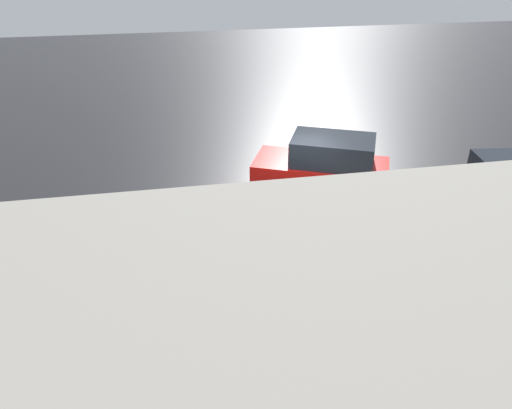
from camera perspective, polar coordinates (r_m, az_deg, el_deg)
ground_plane at (r=14.26m, az=3.80°, el=-1.76°), size 60.00×60.00×0.00m
kerb_strip at (r=11.01m, az=9.12°, el=-12.76°), size 24.00×3.20×0.04m
moving_hatchback at (r=14.89m, az=7.72°, el=3.91°), size 4.25×3.14×2.06m
parked_sedan at (r=15.23m, az=27.23°, el=1.21°), size 4.50×2.34×1.98m
fire_hydrant at (r=11.57m, az=-12.37°, el=-8.34°), size 0.42×0.31×0.80m
pedestrian at (r=11.22m, az=-18.00°, el=-8.75°), size 0.35×0.54×1.22m
metal_railing at (r=10.16m, az=23.02°, el=-14.19°), size 8.74×0.04×1.05m
sign_post at (r=9.81m, az=-19.27°, el=-8.55°), size 0.07×0.44×2.40m
puddle_patch at (r=15.39m, az=4.56°, el=0.71°), size 2.63×2.63×0.01m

